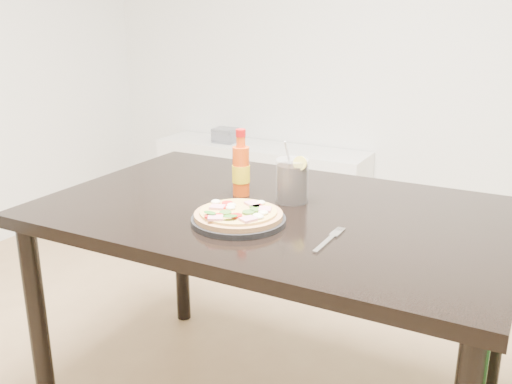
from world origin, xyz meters
The scene contains 8 objects.
dining_table centered at (0.13, 0.38, 0.67)m, with size 1.40×0.90×0.75m.
plate centered at (0.11, 0.21, 0.76)m, with size 0.27×0.27×0.02m, color black.
pizza centered at (0.11, 0.21, 0.78)m, with size 0.25×0.25×0.03m.
hot_sauce_bottle centered at (-0.01, 0.44, 0.84)m, with size 0.06×0.06×0.21m.
cola_cup centered at (0.16, 0.45, 0.81)m, with size 0.11×0.10×0.19m.
fork centered at (0.38, 0.21, 0.75)m, with size 0.02×0.19×0.00m.
media_console centered at (-0.80, 2.07, 0.25)m, with size 1.40×0.34×0.50m, color white.
cd_stack centered at (-1.05, 2.05, 0.55)m, with size 0.14×0.12×0.09m.
Camera 1 is at (0.85, -1.09, 1.31)m, focal length 40.00 mm.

